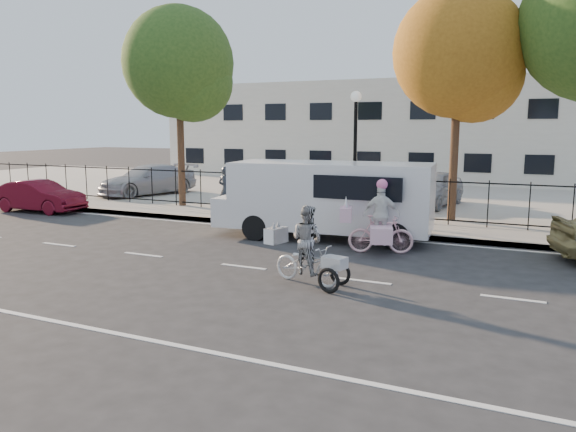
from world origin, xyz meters
The scene contains 20 objects.
ground centered at (0.00, 0.00, 0.00)m, with size 120.00×120.00×0.00m, color #333334.
road_markings centered at (0.00, 0.00, 0.01)m, with size 60.00×9.52×0.01m, color silver, non-canonical shape.
curb centered at (0.00, 5.05, 0.07)m, with size 60.00×0.10×0.15m, color #A8A399.
sidewalk centered at (0.00, 6.10, 0.07)m, with size 60.00×2.20×0.15m, color #A8A399.
parking_lot centered at (0.00, 15.00, 0.07)m, with size 60.00×15.60×0.15m, color #A8A399.
iron_fence centered at (0.00, 7.20, 0.90)m, with size 58.00×0.06×1.50m, color black, non-canonical shape.
building centered at (0.00, 25.00, 3.00)m, with size 34.00×10.00×6.00m, color silver.
lamppost centered at (0.50, 6.80, 3.11)m, with size 0.36×0.36×4.33m.
street_sign centered at (-1.85, 6.80, 1.42)m, with size 0.85×0.06×1.80m.
zebra_trike centered at (1.93, -0.66, 0.65)m, with size 1.98×1.07×1.69m.
unicorn_bike centered at (2.53, 2.79, 0.73)m, with size 2.00×1.44×1.97m.
white_van centered at (0.55, 4.12, 1.25)m, with size 6.59×2.78×2.27m.
red_sedan centered at (-11.60, 4.28, 0.62)m, with size 1.31×3.74×1.23m, color #570919.
pedestrian centered at (-4.33, 6.38, 1.01)m, with size 0.63×0.41×1.71m, color black.
lot_car_a centered at (-10.63, 9.70, 0.84)m, with size 1.94×4.78×1.39m, color #A9AAB0.
lot_car_b centered at (-3.93, 10.78, 0.89)m, with size 2.44×5.29×1.47m, color white.
lot_car_c centered at (-1.58, 10.10, 0.88)m, with size 1.54×4.43×1.46m, color #46494D.
lot_car_d centered at (2.22, 11.43, 0.87)m, with size 1.70×4.22×1.44m, color #9B9EA2.
tree_west centered at (-6.82, 7.36, 5.58)m, with size 4.35×4.35×7.97m.
tree_mid centered at (3.69, 8.18, 5.50)m, with size 4.28×4.28×7.85m.
Camera 1 is at (6.48, -11.37, 3.31)m, focal length 35.00 mm.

